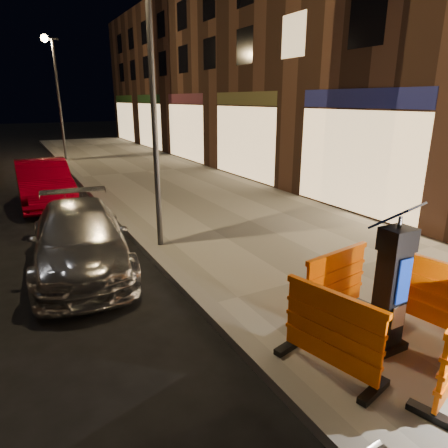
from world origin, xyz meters
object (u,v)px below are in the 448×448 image
barrier_back (335,284)px  car_red (47,205)px  barrier_bldgside (435,296)px  parking_kiosk (392,283)px  barrier_kerbside (332,332)px  car_silver (83,268)px

barrier_back → car_red: size_ratio=0.30×
barrier_back → barrier_bldgside: 1.34m
parking_kiosk → barrier_kerbside: 1.03m
car_red → barrier_bldgside: bearing=-69.5°
barrier_back → barrier_bldgside: same height
barrier_back → barrier_kerbside: 1.34m
parking_kiosk → car_red: (-3.12, 10.82, -1.07)m
parking_kiosk → car_red: size_ratio=0.43×
parking_kiosk → barrier_kerbside: size_ratio=1.40×
barrier_kerbside → car_silver: (-2.03, 4.93, -0.67)m
parking_kiosk → car_silver: bearing=108.9°
barrier_bldgside → car_silver: size_ratio=0.30×
barrier_bldgside → barrier_back: bearing=34.8°
barrier_back → car_silver: 5.02m
barrier_back → barrier_kerbside: (-0.95, -0.95, 0.00)m
parking_kiosk → car_silver: size_ratio=0.42×
barrier_bldgside → car_silver: 6.34m
parking_kiosk → barrier_back: size_ratio=1.40×
barrier_back → barrier_kerbside: same height
barrier_back → car_silver: bearing=117.6°
barrier_bldgside → parking_kiosk: bearing=79.8°
parking_kiosk → barrier_bldgside: bearing=-12.2°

